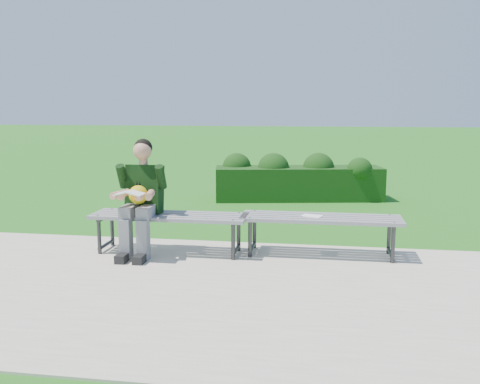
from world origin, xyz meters
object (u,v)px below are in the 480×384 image
(hedge, at_px, (296,179))
(bench_right, at_px, (321,221))
(bench_left, at_px, (169,219))
(seated_boy, at_px, (141,194))
(paper_sheet, at_px, (312,216))

(hedge, distance_m, bench_right, 3.82)
(hedge, relative_size, bench_left, 1.73)
(seated_boy, xyz_separation_m, paper_sheet, (1.93, 0.25, -0.24))
(seated_boy, bearing_deg, hedge, 69.13)
(seated_boy, distance_m, paper_sheet, 1.96)
(hedge, xyz_separation_m, paper_sheet, (0.39, -3.79, 0.09))
(bench_left, xyz_separation_m, paper_sheet, (1.63, 0.15, 0.06))
(bench_left, relative_size, bench_right, 1.00)
(bench_left, xyz_separation_m, seated_boy, (-0.30, -0.09, 0.30))
(paper_sheet, bearing_deg, bench_right, 0.00)
(bench_left, relative_size, paper_sheet, 6.92)
(seated_boy, bearing_deg, bench_left, 17.00)
(hedge, bearing_deg, paper_sheet, -84.14)
(hedge, bearing_deg, bench_right, -82.65)
(bench_right, bearing_deg, seated_boy, -173.08)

